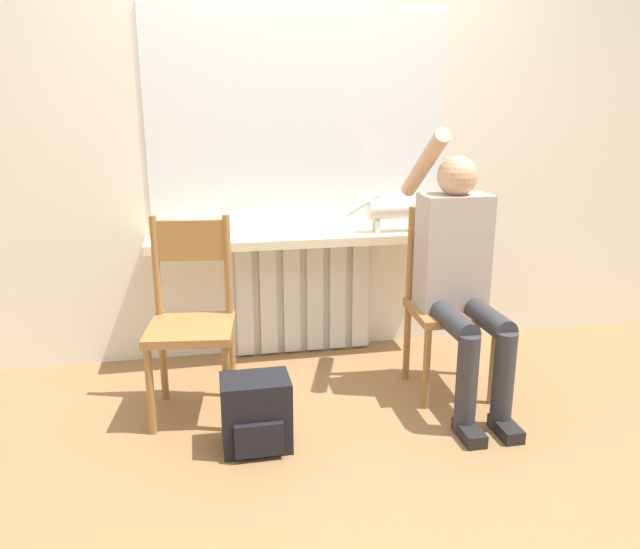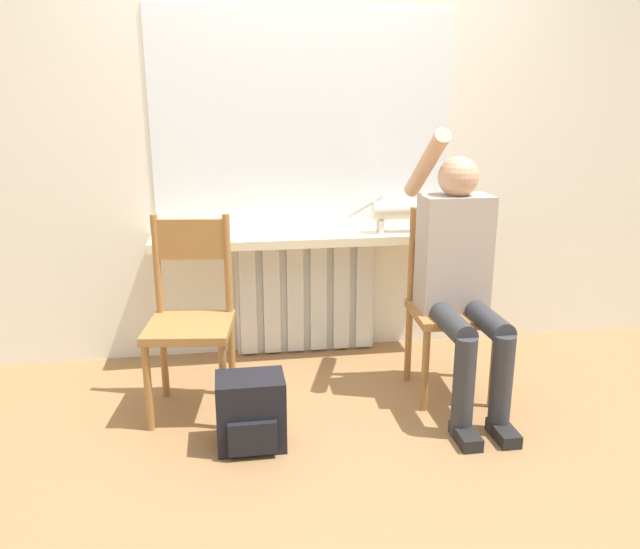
{
  "view_description": "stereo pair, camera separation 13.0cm",
  "coord_description": "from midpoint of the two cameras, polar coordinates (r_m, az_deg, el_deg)",
  "views": [
    {
      "loc": [
        -0.6,
        -2.36,
        1.49
      ],
      "look_at": [
        0.0,
        0.61,
        0.63
      ],
      "focal_mm": 35.0,
      "sensor_mm": 36.0,
      "label": 1
    },
    {
      "loc": [
        -0.47,
        -2.38,
        1.49
      ],
      "look_at": [
        0.0,
        0.61,
        0.63
      ],
      "focal_mm": 35.0,
      "sensor_mm": 36.0,
      "label": 2
    }
  ],
  "objects": [
    {
      "name": "person",
      "position": [
        3.11,
        11.5,
        0.46
      ],
      "size": [
        0.36,
        0.99,
        1.36
      ],
      "color": "#333338",
      "rests_on": "ground_plane"
    },
    {
      "name": "windowsill",
      "position": [
        3.56,
        -2.47,
        3.26
      ],
      "size": [
        1.77,
        0.27,
        0.05
      ],
      "color": "beige",
      "rests_on": "radiator"
    },
    {
      "name": "chair_left",
      "position": [
        3.05,
        -12.88,
        -3.85
      ],
      "size": [
        0.44,
        0.44,
        0.96
      ],
      "rotation": [
        0.0,
        0.0,
        -0.13
      ],
      "color": "#9E6B38",
      "rests_on": "ground_plane"
    },
    {
      "name": "wall_with_window",
      "position": [
        3.64,
        -3.01,
        13.57
      ],
      "size": [
        7.0,
        0.06,
        2.7
      ],
      "color": "white",
      "rests_on": "ground_plane"
    },
    {
      "name": "window_glass",
      "position": [
        3.61,
        -2.93,
        13.68
      ],
      "size": [
        1.7,
        0.01,
        1.23
      ],
      "color": "white",
      "rests_on": "windowsill"
    },
    {
      "name": "backpack",
      "position": [
        2.81,
        -7.21,
        -12.54
      ],
      "size": [
        0.3,
        0.24,
        0.33
      ],
      "color": "black",
      "rests_on": "ground_plane"
    },
    {
      "name": "cat",
      "position": [
        3.64,
        6.49,
        6.01
      ],
      "size": [
        0.55,
        0.11,
        0.23
      ],
      "color": "silver",
      "rests_on": "windowsill"
    },
    {
      "name": "ground_plane",
      "position": [
        2.85,
        1.17,
        -15.71
      ],
      "size": [
        12.0,
        12.0,
        0.0
      ],
      "primitive_type": "plane",
      "color": "olive"
    },
    {
      "name": "radiator",
      "position": [
        3.74,
        -2.62,
        -2.01
      ],
      "size": [
        0.84,
        0.08,
        0.69
      ],
      "color": "silver",
      "rests_on": "ground_plane"
    },
    {
      "name": "chair_right",
      "position": [
        3.28,
        10.54,
        -2.36
      ],
      "size": [
        0.42,
        0.42,
        0.96
      ],
      "rotation": [
        0.0,
        0.0,
        -0.05
      ],
      "color": "#9E6B38",
      "rests_on": "ground_plane"
    }
  ]
}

